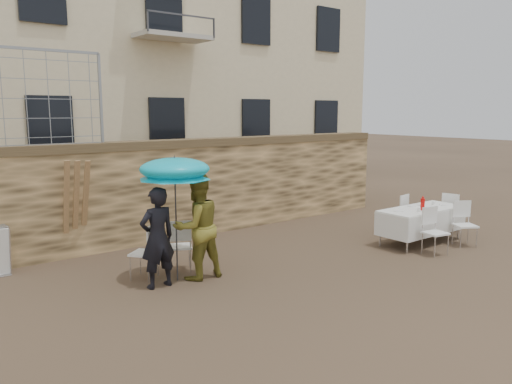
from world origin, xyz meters
TOP-DOWN VIEW (x-y plane):
  - ground at (0.00, 0.00)m, footprint 80.00×80.00m
  - stone_wall at (0.00, 5.00)m, footprint 13.00×0.50m
  - chain_link_fence at (-3.00, 5.00)m, footprint 3.20×0.06m
  - man_suit at (-1.59, 2.24)m, footprint 0.63×0.43m
  - woman_dress at (-0.84, 2.24)m, footprint 0.89×0.69m
  - umbrella at (-1.19, 2.34)m, footprint 1.21×1.21m
  - couple_chair_left at (-1.59, 2.79)m, footprint 0.67×0.67m
  - couple_chair_right at (-0.89, 2.79)m, footprint 0.64×0.64m
  - banquet_table at (4.29, 1.31)m, footprint 2.10×0.85m
  - soda_bottle at (4.09, 1.16)m, footprint 0.09×0.09m
  - table_chair_front_left at (3.69, 0.56)m, footprint 0.56×0.56m
  - table_chair_front_right at (4.79, 0.56)m, footprint 0.66×0.66m
  - table_chair_back at (4.49, 2.11)m, footprint 0.55×0.55m
  - table_chair_side at (5.69, 1.41)m, footprint 0.56×0.56m
  - wood_planks at (-2.01, 4.65)m, footprint 0.70×0.20m

SIDE VIEW (x-z plane):
  - ground at x=0.00m, z-range 0.00..0.00m
  - couple_chair_left at x=-1.59m, z-range 0.00..0.96m
  - couple_chair_right at x=-0.89m, z-range 0.00..0.96m
  - table_chair_front_left at x=3.69m, z-range 0.00..0.96m
  - table_chair_front_right at x=4.79m, z-range 0.00..0.96m
  - table_chair_back at x=4.49m, z-range 0.00..0.96m
  - table_chair_side at x=5.69m, z-range 0.00..0.96m
  - banquet_table at x=4.29m, z-range 0.34..1.12m
  - man_suit at x=-1.59m, z-range 0.00..1.67m
  - soda_bottle at x=4.09m, z-range 0.77..1.04m
  - woman_dress at x=-0.84m, z-range 0.00..1.83m
  - wood_planks at x=-2.01m, z-range 0.00..2.00m
  - stone_wall at x=0.00m, z-range 0.00..2.20m
  - umbrella at x=-1.19m, z-range 0.87..2.85m
  - chain_link_fence at x=-3.00m, z-range 2.20..4.00m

